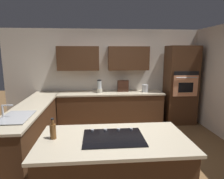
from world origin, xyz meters
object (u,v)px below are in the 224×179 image
wall_oven (180,85)px  sink_unit (15,117)px  blender (99,87)px  spice_rack (123,86)px  cooktop (113,137)px  oil_bottle (53,131)px  kettle (145,88)px

wall_oven → sink_unit: (3.68, 1.96, -0.15)m
blender → spice_rack: (-0.65, -0.08, 0.01)m
wall_oven → spice_rack: 1.60m
wall_oven → spice_rack: (1.60, -0.08, -0.02)m
spice_rack → cooktop: bearing=79.8°
cooktop → spice_rack: bearing=-100.2°
oil_bottle → sink_unit: bearing=-47.1°
oil_bottle → kettle: bearing=-123.8°
wall_oven → cooktop: wall_oven is taller
blender → spice_rack: blender is taller
cooktop → oil_bottle: oil_bottle is taller
blender → kettle: bearing=-180.0°
wall_oven → kettle: size_ratio=10.76×
wall_oven → spice_rack: size_ratio=6.80×
cooktop → blender: bearing=-87.6°
spice_rack → oil_bottle: spice_rack is taller
oil_bottle → spice_rack: bearing=-113.9°
wall_oven → spice_rack: wall_oven is taller
wall_oven → oil_bottle: wall_oven is taller
kettle → oil_bottle: bearing=56.2°
blender → wall_oven: bearing=179.8°
blender → sink_unit: bearing=54.0°
cooktop → oil_bottle: 0.76m
spice_rack → kettle: (-0.60, 0.08, -0.06)m
sink_unit → cooktop: sink_unit is taller
kettle → spice_rack: bearing=-7.4°
wall_oven → blender: (2.25, -0.01, -0.02)m
blender → oil_bottle: blender is taller
cooktop → oil_bottle: size_ratio=2.82×
blender → oil_bottle: (0.64, 2.82, -0.04)m
wall_oven → sink_unit: size_ratio=3.06×
spice_rack → blender: bearing=6.8°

